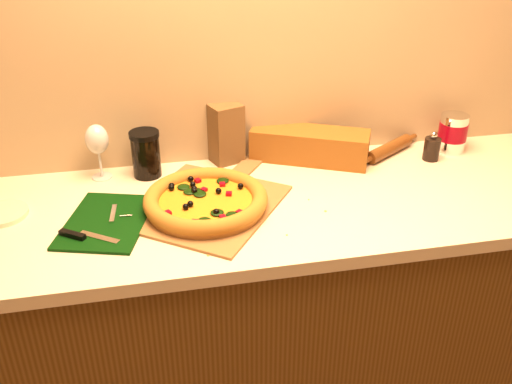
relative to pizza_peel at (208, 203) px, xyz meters
name	(u,v)px	position (x,y,z in m)	size (l,w,h in m)	color
cabinet	(273,317)	(0.20, -0.01, -0.47)	(2.80, 0.65, 0.86)	#4D2F10
countertop	(275,205)	(0.20, -0.01, -0.02)	(2.84, 0.68, 0.04)	beige
pizza_peel	(208,203)	(0.00, 0.00, 0.00)	(0.57, 0.61, 0.01)	olive
pizza	(206,201)	(-0.01, -0.03, 0.03)	(0.37, 0.37, 0.05)	#AB6B2A
cutting_board	(106,222)	(-0.30, -0.05, 0.00)	(0.30, 0.36, 0.02)	black
pepper_grinder	(432,148)	(0.80, 0.16, 0.04)	(0.06, 0.06, 0.11)	black
rolling_pin	(389,149)	(0.68, 0.22, 0.02)	(0.29, 0.20, 0.05)	#5A2C0F
coffee_canister	(453,132)	(0.91, 0.22, 0.07)	(0.10, 0.10, 0.14)	silver
bread_bag	(310,145)	(0.39, 0.24, 0.05)	(0.40, 0.13, 0.11)	brown
wine_glass	(97,141)	(-0.32, 0.25, 0.13)	(0.08, 0.08, 0.19)	silver
paper_bag	(226,134)	(0.10, 0.29, 0.10)	(0.10, 0.08, 0.21)	brown
dark_jar	(146,154)	(-0.17, 0.23, 0.07)	(0.10, 0.10, 0.16)	black
side_plate	(2,214)	(-0.60, 0.05, 0.00)	(0.15, 0.15, 0.01)	beige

